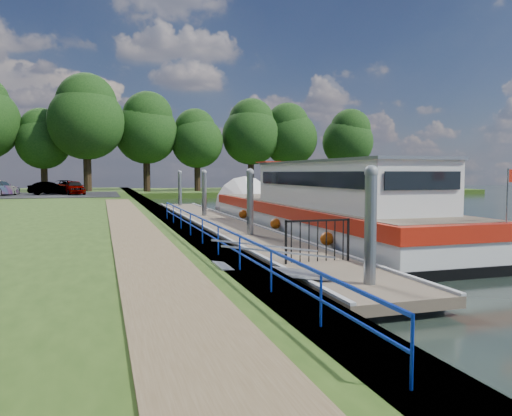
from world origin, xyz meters
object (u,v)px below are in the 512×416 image
object	(u,v)px
car_b	(49,188)
car_d	(63,187)
car_a	(74,187)
pontoon	(223,228)
barge	(309,210)

from	to	relation	value
car_b	car_d	xyz separation A→B (m)	(0.90, 2.95, 0.04)
car_a	car_d	distance (m)	3.51
pontoon	car_a	bearing A→B (deg)	107.77
pontoon	car_a	world-z (taller)	car_a
pontoon	car_b	bearing A→B (deg)	111.78
pontoon	car_d	bearing A→B (deg)	107.98
car_a	car_d	xyz separation A→B (m)	(-1.17, 3.31, -0.02)
barge	car_d	size ratio (longest dim) A/B	4.79
barge	car_a	size ratio (longest dim) A/B	5.69
car_a	car_b	world-z (taller)	car_a
pontoon	car_b	size ratio (longest dim) A/B	8.60
car_b	car_d	world-z (taller)	car_d
car_a	barge	bearing A→B (deg)	-79.12
barge	pontoon	bearing A→B (deg)	153.05
car_a	car_b	xyz separation A→B (m)	(-2.07, 0.36, -0.06)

